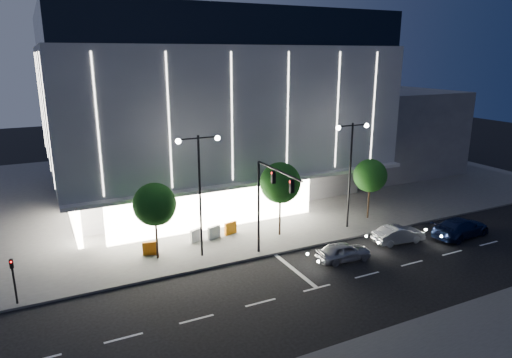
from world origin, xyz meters
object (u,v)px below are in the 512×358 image
object	(u,v)px
ped_signal_far	(13,277)
car_third	(461,227)
car_second	(399,234)
street_lamp_west	(200,179)
car_lead	(344,251)
barrier_c	(231,228)
barrier_a	(150,248)
traffic_mast	(268,194)
tree_left	(155,207)
tree_right	(370,177)
street_lamp_east	(351,160)
tree_mid	(280,185)
barrier_d	(196,235)
barrier_b	(214,232)

from	to	relation	value
ped_signal_far	car_third	bearing A→B (deg)	-7.10
car_second	car_third	size ratio (longest dim) A/B	0.77
street_lamp_west	car_lead	size ratio (longest dim) A/B	2.24
ped_signal_far	barrier_c	size ratio (longest dim) A/B	2.73
car_third	barrier_a	xyz separation A→B (m)	(-23.45, 7.28, -0.14)
traffic_mast	tree_left	world-z (taller)	traffic_mast
car_lead	car_third	size ratio (longest dim) A/B	0.74
ped_signal_far	car_lead	bearing A→B (deg)	-9.32
car_third	barrier_a	bearing A→B (deg)	66.93
traffic_mast	barrier_c	bearing A→B (deg)	95.23
traffic_mast	barrier_a	size ratio (longest dim) A/B	6.43
ped_signal_far	tree_right	world-z (taller)	tree_right
street_lamp_east	car_lead	xyz separation A→B (m)	(-4.06, -4.94, -5.27)
traffic_mast	car_third	distance (m)	16.89
traffic_mast	tree_mid	size ratio (longest dim) A/B	1.15
tree_left	barrier_d	bearing A→B (deg)	25.59
barrier_d	car_lead	bearing A→B (deg)	-64.83
tree_mid	barrier_d	distance (m)	7.68
traffic_mast	car_second	bearing A→B (deg)	-8.20
car_second	car_third	world-z (taller)	car_third
traffic_mast	car_lead	bearing A→B (deg)	-24.74
traffic_mast	street_lamp_west	xyz separation A→B (m)	(-4.00, 2.66, 0.93)
tree_mid	barrier_a	bearing A→B (deg)	175.82
ped_signal_far	tree_left	xyz separation A→B (m)	(9.03, 2.52, 2.15)
tree_mid	tree_left	bearing A→B (deg)	-180.00
car_second	barrier_a	distance (m)	19.08
street_lamp_east	tree_left	size ratio (longest dim) A/B	1.57
car_third	barrier_b	xyz separation A→B (m)	(-18.15, 8.13, -0.14)
street_lamp_east	barrier_c	xyz separation A→B (m)	(-9.51, 2.90, -5.31)
barrier_c	street_lamp_west	bearing A→B (deg)	-154.97
ped_signal_far	barrier_b	size ratio (longest dim) A/B	2.73
barrier_c	tree_left	bearing A→B (deg)	-178.48
car_third	barrier_d	distance (m)	21.25
car_lead	street_lamp_east	bearing A→B (deg)	-35.09
street_lamp_east	tree_mid	size ratio (longest dim) A/B	1.46
ped_signal_far	tree_right	xyz separation A→B (m)	(28.03, 2.52, 2.00)
street_lamp_east	tree_right	world-z (taller)	street_lamp_east
barrier_b	barrier_c	xyz separation A→B (m)	(1.54, 0.27, 0.00)
street_lamp_east	ped_signal_far	bearing A→B (deg)	-176.56
car_second	barrier_c	xyz separation A→B (m)	(-11.27, 7.11, -0.04)
street_lamp_east	tree_right	distance (m)	3.81
tree_right	barrier_b	world-z (taller)	tree_right
barrier_c	barrier_d	bearing A→B (deg)	169.49
car_lead	car_second	world-z (taller)	car_second
street_lamp_west	tree_left	distance (m)	3.69
street_lamp_east	barrier_d	bearing A→B (deg)	167.91
traffic_mast	barrier_c	size ratio (longest dim) A/B	6.43
ped_signal_far	barrier_d	size ratio (longest dim) A/B	2.73
tree_left	car_lead	distance (m)	13.74
car_lead	barrier_b	distance (m)	10.30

